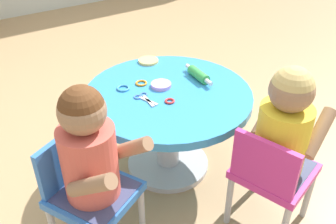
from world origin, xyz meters
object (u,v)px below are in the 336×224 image
at_px(rolling_pin, 199,74).
at_px(child_chair_left, 88,190).
at_px(child_chair_right, 271,174).
at_px(craft_table, 168,113).
at_px(seated_child_right, 285,126).
at_px(craft_scissors, 144,98).
at_px(seated_child_left, 89,150).

bearing_deg(rolling_pin, child_chair_left, -161.18).
bearing_deg(child_chair_left, child_chair_right, -26.78).
distance_m(craft_table, rolling_pin, 0.25).
bearing_deg(craft_table, child_chair_right, -76.67).
height_order(child_chair_left, seated_child_right, seated_child_right).
bearing_deg(seated_child_right, craft_scissors, 117.79).
relative_size(child_chair_left, craft_scissors, 3.89).
bearing_deg(child_chair_right, rolling_pin, 83.52).
bearing_deg(child_chair_left, rolling_pin, 18.82).
bearing_deg(craft_table, craft_scissors, 174.84).
bearing_deg(craft_table, seated_child_left, -153.02).
bearing_deg(rolling_pin, craft_table, -173.63).
distance_m(seated_child_right, craft_scissors, 0.65).
bearing_deg(child_chair_right, seated_child_left, 155.09).
height_order(craft_table, craft_scissors, craft_scissors).
distance_m(craft_table, craft_scissors, 0.18).
height_order(craft_table, child_chair_left, child_chair_left).
distance_m(craft_table, child_chair_right, 0.59).
relative_size(rolling_pin, craft_scissors, 1.68).
bearing_deg(seated_child_right, child_chair_right, -163.30).
bearing_deg(seated_child_left, child_chair_left, 116.48).
distance_m(child_chair_right, craft_scissors, 0.66).
bearing_deg(child_chair_left, seated_child_left, -63.52).
relative_size(craft_table, seated_child_right, 1.61).
bearing_deg(seated_child_right, child_chair_left, 155.21).
relative_size(seated_child_left, craft_scissors, 3.70).
bearing_deg(rolling_pin, seated_child_right, -92.89).
bearing_deg(seated_child_left, child_chair_right, -24.91).
relative_size(craft_table, seated_child_left, 1.61).
xyz_separation_m(craft_table, seated_child_right, (0.17, -0.56, 0.18)).
height_order(seated_child_right, rolling_pin, seated_child_right).
bearing_deg(rolling_pin, seated_child_left, -158.30).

